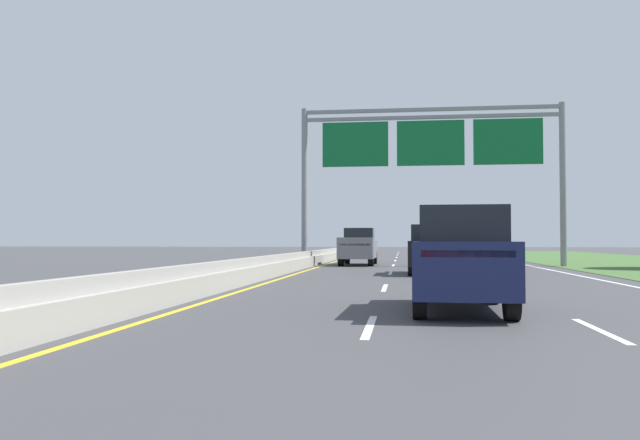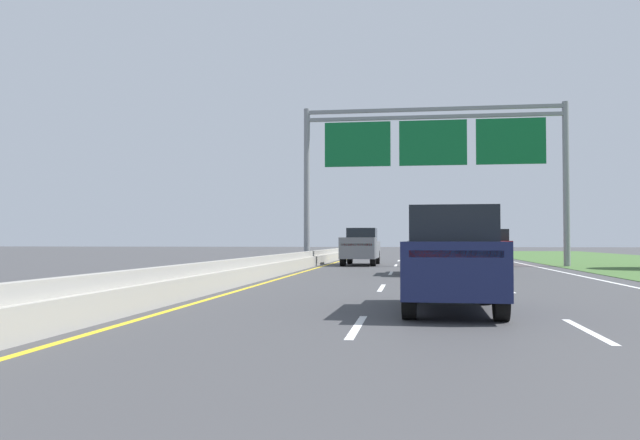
{
  "view_description": "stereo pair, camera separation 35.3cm",
  "coord_description": "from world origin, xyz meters",
  "px_view_note": "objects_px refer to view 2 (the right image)",
  "views": [
    {
      "loc": [
        -1.28,
        -0.48,
        1.45
      ],
      "look_at": [
        -4.78,
        26.74,
        2.32
      ],
      "focal_mm": 36.42,
      "sensor_mm": 36.0,
      "label": 1
    },
    {
      "loc": [
        -0.94,
        -0.43,
        1.45
      ],
      "look_at": [
        -4.78,
        26.74,
        2.32
      ],
      "focal_mm": 36.42,
      "sensor_mm": 36.0,
      "label": 2
    }
  ],
  "objects_px": {
    "overhead_sign_gantry": "(433,151)",
    "car_navy_centre_lane_suv": "(452,258)",
    "pickup_truck_grey": "(361,247)",
    "car_black_centre_lane_suv": "(431,249)",
    "car_red_right_lane_suv": "(492,246)"
  },
  "relations": [
    {
      "from": "pickup_truck_grey",
      "to": "car_red_right_lane_suv",
      "type": "distance_m",
      "value": 7.82
    },
    {
      "from": "car_navy_centre_lane_suv",
      "to": "car_black_centre_lane_suv",
      "type": "relative_size",
      "value": 1.01
    },
    {
      "from": "car_red_right_lane_suv",
      "to": "pickup_truck_grey",
      "type": "bearing_deg",
      "value": 100.89
    },
    {
      "from": "car_navy_centre_lane_suv",
      "to": "car_black_centre_lane_suv",
      "type": "bearing_deg",
      "value": 1.59
    },
    {
      "from": "overhead_sign_gantry",
      "to": "car_red_right_lane_suv",
      "type": "bearing_deg",
      "value": 30.21
    },
    {
      "from": "overhead_sign_gantry",
      "to": "pickup_truck_grey",
      "type": "height_order",
      "value": "overhead_sign_gantry"
    },
    {
      "from": "overhead_sign_gantry",
      "to": "pickup_truck_grey",
      "type": "distance_m",
      "value": 7.0
    },
    {
      "from": "car_navy_centre_lane_suv",
      "to": "car_black_centre_lane_suv",
      "type": "xyz_separation_m",
      "value": [
        -0.0,
        14.65,
        0.0
      ]
    },
    {
      "from": "overhead_sign_gantry",
      "to": "pickup_truck_grey",
      "type": "bearing_deg",
      "value": 169.39
    },
    {
      "from": "car_black_centre_lane_suv",
      "to": "overhead_sign_gantry",
      "type": "bearing_deg",
      "value": -1.9
    },
    {
      "from": "overhead_sign_gantry",
      "to": "pickup_truck_grey",
      "type": "relative_size",
      "value": 2.78
    },
    {
      "from": "overhead_sign_gantry",
      "to": "car_navy_centre_lane_suv",
      "type": "relative_size",
      "value": 3.17
    },
    {
      "from": "car_black_centre_lane_suv",
      "to": "car_red_right_lane_suv",
      "type": "distance_m",
      "value": 12.07
    },
    {
      "from": "pickup_truck_grey",
      "to": "car_black_centre_lane_suv",
      "type": "xyz_separation_m",
      "value": [
        3.79,
        -10.16,
        0.02
      ]
    },
    {
      "from": "pickup_truck_grey",
      "to": "car_navy_centre_lane_suv",
      "type": "height_order",
      "value": "pickup_truck_grey"
    }
  ]
}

